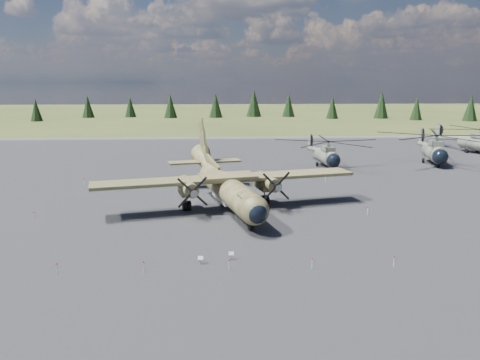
{
  "coord_description": "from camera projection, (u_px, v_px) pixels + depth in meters",
  "views": [
    {
      "loc": [
        1.04,
        -44.79,
        13.15
      ],
      "look_at": [
        3.67,
        2.0,
        3.37
      ],
      "focal_mm": 35.0,
      "sensor_mm": 36.0,
      "label": 1
    }
  ],
  "objects": [
    {
      "name": "treeline",
      "position": [
        158.0,
        185.0,
        38.7
      ],
      "size": [
        288.8,
        293.81,
        11.0
      ],
      "color": "black",
      "rests_on": "ground"
    },
    {
      "name": "helicopter_mid",
      "position": [
        435.0,
        143.0,
        75.93
      ],
      "size": [
        23.32,
        24.51,
        4.95
      ],
      "rotation": [
        0.0,
        0.0,
        -0.22
      ],
      "color": "slate",
      "rests_on": "ground"
    },
    {
      "name": "helicopter_far",
      "position": [
        478.0,
        136.0,
        87.72
      ],
      "size": [
        22.66,
        23.65,
        4.72
      ],
      "rotation": [
        0.0,
        0.0,
        0.26
      ],
      "color": "slate",
      "rests_on": "ground"
    },
    {
      "name": "info_placard_left",
      "position": [
        201.0,
        259.0,
        34.48
      ],
      "size": [
        0.43,
        0.25,
        0.63
      ],
      "rotation": [
        0.0,
        0.0,
        -0.22
      ],
      "color": "gray",
      "rests_on": "ground"
    },
    {
      "name": "ground",
      "position": [
        204.0,
        218.0,
        46.41
      ],
      "size": [
        500.0,
        500.0,
        0.0
      ],
      "primitive_type": "plane",
      "color": "brown",
      "rests_on": "ground"
    },
    {
      "name": "apron",
      "position": [
        206.0,
        194.0,
        56.18
      ],
      "size": [
        120.0,
        120.0,
        0.04
      ],
      "primitive_type": "cube",
      "color": "#515256",
      "rests_on": "ground"
    },
    {
      "name": "transport_plane",
      "position": [
        225.0,
        182.0,
        50.17
      ],
      "size": [
        27.82,
        24.93,
        9.21
      ],
      "rotation": [
        0.0,
        0.0,
        0.23
      ],
      "color": "#3F4123",
      "rests_on": "ground"
    },
    {
      "name": "barrier_fence",
      "position": [
        200.0,
        213.0,
        46.2
      ],
      "size": [
        33.12,
        29.62,
        0.85
      ],
      "color": "silver",
      "rests_on": "ground"
    },
    {
      "name": "helicopter_near",
      "position": [
        327.0,
        148.0,
        73.31
      ],
      "size": [
        18.13,
        20.55,
        4.29
      ],
      "rotation": [
        0.0,
        0.0,
        0.08
      ],
      "color": "slate",
      "rests_on": "ground"
    },
    {
      "name": "info_placard_right",
      "position": [
        231.0,
        254.0,
        35.35
      ],
      "size": [
        0.41,
        0.19,
        0.64
      ],
      "rotation": [
        0.0,
        0.0,
        -0.04
      ],
      "color": "gray",
      "rests_on": "ground"
    }
  ]
}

